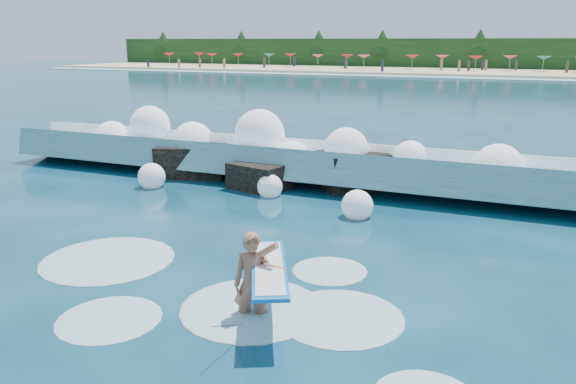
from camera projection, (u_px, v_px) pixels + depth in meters
name	position (u px, v px, depth m)	size (l,w,h in m)	color
ground	(187.00, 261.00, 12.00)	(200.00, 200.00, 0.00)	#072B38
beach	(484.00, 72.00, 81.25)	(140.00, 20.00, 0.40)	tan
wet_band	(477.00, 78.00, 71.52)	(140.00, 5.00, 0.08)	silver
treeline	(490.00, 54.00, 89.54)	(140.00, 4.00, 5.00)	black
breaking_wave	(274.00, 160.00, 19.26)	(20.10, 3.06, 1.73)	teal
rock_cluster	(260.00, 169.00, 18.69)	(8.33, 3.29, 1.36)	black
surfer_with_board	(256.00, 280.00, 9.43)	(1.60, 2.94, 1.80)	#915C43
wave_spray	(262.00, 146.00, 18.99)	(15.40, 4.72, 2.42)	white
surf_foam	(204.00, 291.00, 10.59)	(9.34, 5.11, 0.14)	silver
beach_umbrellas	(489.00, 57.00, 82.06)	(112.22, 6.38, 0.50)	red
beachgoers	(465.00, 67.00, 78.13)	(103.64, 12.31, 1.94)	#3F332D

